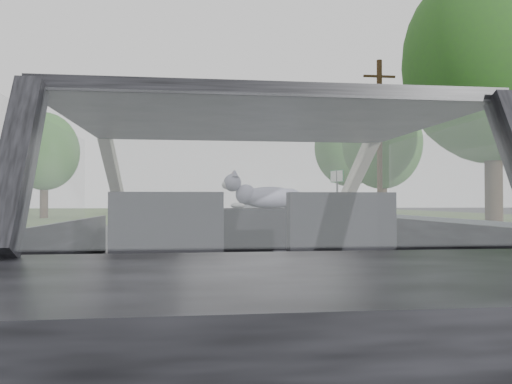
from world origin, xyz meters
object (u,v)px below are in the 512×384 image
object	(u,v)px
cat	(270,196)
highway_sign	(337,196)
utility_pole	(380,142)
other_car	(196,206)
subject_car	(247,262)

from	to	relation	value
cat	highway_sign	size ratio (longest dim) A/B	0.21
highway_sign	utility_pole	size ratio (longest dim) A/B	0.34
utility_pole	other_car	bearing A→B (deg)	145.82
other_car	subject_car	bearing A→B (deg)	-91.63
cat	highway_sign	distance (m)	22.22
cat	highway_sign	bearing A→B (deg)	67.76
subject_car	cat	xyz separation A→B (m)	(0.22, 0.58, 0.36)
other_car	highway_sign	distance (m)	7.97
utility_pole	highway_sign	bearing A→B (deg)	123.68
subject_car	utility_pole	xyz separation A→B (m)	(8.30, 19.64, 3.09)
other_car	highway_sign	xyz separation A→B (m)	(7.07, -3.64, 0.52)
subject_car	highway_sign	world-z (taller)	highway_sign
utility_pole	subject_car	bearing A→B (deg)	-112.90
subject_car	cat	world-z (taller)	subject_car
cat	other_car	size ratio (longest dim) A/B	0.12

